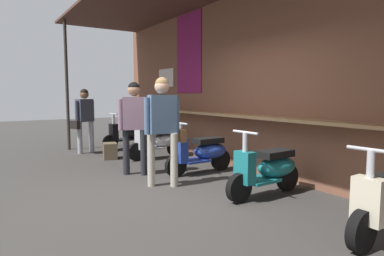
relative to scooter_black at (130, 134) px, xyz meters
name	(u,v)px	position (x,y,z in m)	size (l,w,h in m)	color
ground_plane	(175,193)	(4.28, -1.08, -0.39)	(32.93, 32.93, 0.00)	#383533
market_stall_facade	(266,63)	(4.27, 0.76, 1.62)	(11.76, 2.63, 3.61)	brown
scooter_black	(130,134)	(0.00, 0.00, 0.00)	(0.48, 1.40, 0.97)	black
scooter_silver	(160,141)	(1.72, 0.00, 0.00)	(0.46, 1.40, 0.97)	#B2B5BA
scooter_blue	(203,152)	(3.45, 0.00, 0.00)	(0.46, 1.40, 0.97)	#233D9E
scooter_teal	(269,169)	(5.12, 0.00, 0.00)	(0.46, 1.40, 0.97)	#197075
shopper_with_handbag	(163,120)	(3.86, -1.05, 0.67)	(0.34, 0.68, 1.72)	#ADA393
shopper_browsing	(84,115)	(0.11, -1.25, 0.57)	(0.44, 0.63, 1.60)	#999EA8
shopper_passing	(135,119)	(2.91, -1.10, 0.64)	(0.41, 0.67, 1.68)	#232328
merchandise_crate	(110,151)	(1.19, -0.99, -0.21)	(0.37, 0.30, 0.36)	brown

